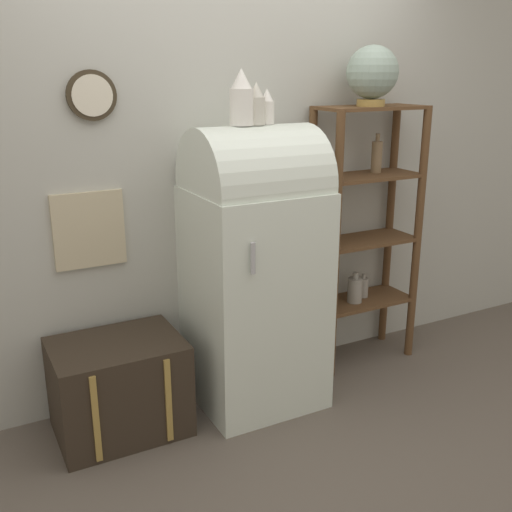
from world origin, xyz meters
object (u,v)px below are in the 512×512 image
suitcase_trunk (119,387)px  vase_center (256,105)px  refrigerator (254,264)px  vase_right (267,108)px  globe (372,73)px  vase_left (242,99)px

suitcase_trunk → vase_center: size_ratio=3.10×
refrigerator → vase_right: vase_right is taller
suitcase_trunk → globe: size_ratio=1.93×
refrigerator → globe: globe is taller
suitcase_trunk → vase_left: vase_left is taller
refrigerator → vase_center: bearing=-23.8°
globe → refrigerator: bearing=-173.2°
globe → vase_right: (-0.73, -0.09, -0.16)m
refrigerator → vase_right: (0.08, 0.01, 0.82)m
vase_left → vase_right: (0.15, 0.01, -0.05)m
globe → vase_left: bearing=-173.7°
suitcase_trunk → globe: bearing=2.4°
refrigerator → suitcase_trunk: refrigerator is taller
vase_left → globe: bearing=6.3°
suitcase_trunk → refrigerator: bearing=-2.1°
globe → vase_center: size_ratio=1.61×
suitcase_trunk → globe: globe is taller
suitcase_trunk → vase_left: size_ratio=2.37×
vase_center → vase_right: size_ratio=1.19×
refrigerator → vase_center: vase_center is taller
refrigerator → globe: 1.27m
vase_left → vase_center: bearing=-3.0°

